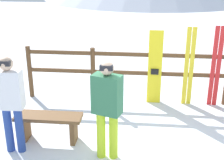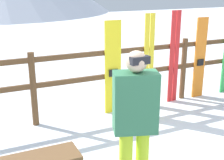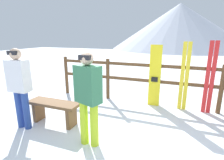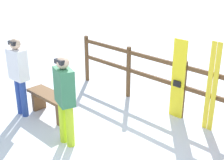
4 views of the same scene
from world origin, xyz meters
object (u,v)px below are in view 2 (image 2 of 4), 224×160
(snowboard_yellow, at_px, (113,68))
(ski_pair_yellow, at_px, (149,61))
(ski_pair_red, at_px, (174,57))
(person_plaid_green, at_px, (135,117))
(snowboard_orange, at_px, (200,58))

(snowboard_yellow, height_order, ski_pair_yellow, ski_pair_yellow)
(snowboard_yellow, height_order, ski_pair_red, ski_pair_red)
(snowboard_yellow, bearing_deg, person_plaid_green, -109.72)
(snowboard_yellow, height_order, snowboard_orange, snowboard_yellow)
(person_plaid_green, height_order, ski_pair_yellow, ski_pair_yellow)
(ski_pair_yellow, bearing_deg, snowboard_yellow, -179.73)
(snowboard_yellow, bearing_deg, snowboard_orange, -0.00)
(person_plaid_green, xyz_separation_m, snowboard_yellow, (0.76, 2.13, -0.12))
(ski_pair_red, bearing_deg, snowboard_yellow, -179.85)
(person_plaid_green, xyz_separation_m, snowboard_orange, (2.61, 2.13, -0.13))
(ski_pair_red, xyz_separation_m, snowboard_orange, (0.60, -0.00, -0.08))
(person_plaid_green, distance_m, snowboard_orange, 3.37)
(ski_pair_red, relative_size, snowboard_orange, 1.09)
(snowboard_orange, bearing_deg, ski_pair_yellow, 179.83)
(person_plaid_green, height_order, snowboard_orange, person_plaid_green)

